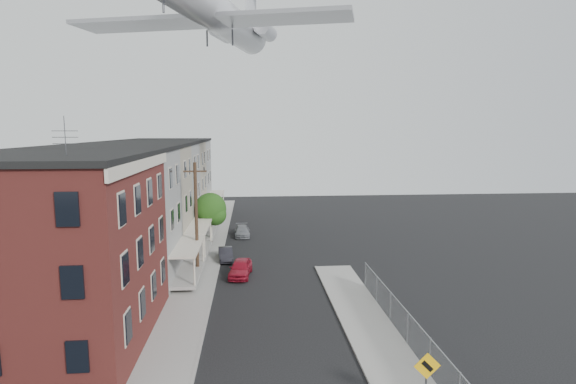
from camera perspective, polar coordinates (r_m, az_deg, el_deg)
name	(u,v)px	position (r m, az deg, el deg)	size (l,w,h in m)	color
sidewalk_left	(206,253)	(42.91, -10.31, -7.67)	(3.00, 62.00, 0.12)	gray
sidewalk_right	(375,337)	(26.68, 10.95, -17.63)	(3.00, 26.00, 0.12)	gray
curb_left	(222,253)	(42.78, -8.36, -7.66)	(0.15, 62.00, 0.14)	gray
curb_right	(349,338)	(26.34, 7.75, -17.88)	(0.15, 26.00, 0.14)	gray
corner_building	(49,250)	(27.17, -28.04, -6.53)	(10.31, 12.30, 12.15)	#331110
row_house_a	(107,216)	(35.87, -22.03, -2.90)	(11.98, 7.00, 10.30)	slate
row_house_b	(132,201)	(42.50, -19.25, -1.14)	(11.98, 7.00, 10.30)	gray
row_house_c	(149,191)	(49.24, -17.23, 0.13)	(11.98, 7.00, 10.30)	slate
row_house_d	(162,183)	(56.04, -15.70, 1.10)	(11.98, 7.00, 10.30)	gray
row_house_e	(172,177)	(62.88, -14.50, 1.86)	(11.98, 7.00, 10.30)	slate
chainlink_fence	(408,328)	(25.85, 14.96, -16.34)	(0.06, 18.06, 1.90)	gray
warning_sign	(427,374)	(19.97, 17.20, -21.26)	(1.10, 0.11, 2.80)	#515156
utility_pole	(196,217)	(36.05, -11.57, -3.16)	(1.80, 0.26, 9.00)	black
street_tree	(212,210)	(45.95, -9.66, -2.28)	(3.22, 3.20, 5.20)	black
car_near	(240,268)	(36.13, -6.06, -9.57)	(1.57, 3.91, 1.33)	maroon
car_mid	(226,254)	(40.53, -7.93, -7.82)	(1.18, 3.39, 1.12)	black
car_far	(242,231)	(49.27, -5.84, -4.94)	(1.57, 3.87, 1.12)	slate
airplane	(218,14)	(44.06, -8.90, 21.40)	(24.79, 28.35, 8.18)	silver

